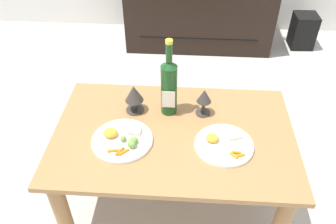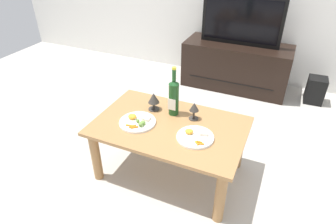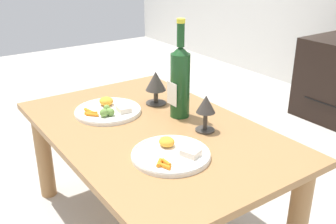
% 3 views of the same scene
% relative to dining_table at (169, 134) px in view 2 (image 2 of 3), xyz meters
% --- Properties ---
extents(ground_plane, '(6.40, 6.40, 0.00)m').
position_rel_dining_table_xyz_m(ground_plane, '(0.00, 0.00, -0.37)').
color(ground_plane, '#B7B2A8').
extents(dining_table, '(1.07, 0.69, 0.45)m').
position_rel_dining_table_xyz_m(dining_table, '(0.00, 0.00, 0.00)').
color(dining_table, '#9E7042').
rests_on(dining_table, ground_plane).
extents(tv_stand, '(1.19, 0.48, 0.53)m').
position_rel_dining_table_xyz_m(tv_stand, '(0.12, 1.65, -0.10)').
color(tv_stand, black).
rests_on(tv_stand, ground_plane).
extents(tv_screen, '(0.87, 0.05, 0.53)m').
position_rel_dining_table_xyz_m(tv_screen, '(0.12, 1.64, 0.43)').
color(tv_screen, black).
rests_on(tv_screen, tv_stand).
extents(floor_speaker, '(0.19, 0.19, 0.29)m').
position_rel_dining_table_xyz_m(floor_speaker, '(1.01, 1.63, -0.22)').
color(floor_speaker, black).
rests_on(floor_speaker, ground_plane).
extents(wine_bottle, '(0.08, 0.08, 0.38)m').
position_rel_dining_table_xyz_m(wine_bottle, '(-0.03, 0.15, 0.23)').
color(wine_bottle, '#19471E').
rests_on(wine_bottle, dining_table).
extents(goblet_left, '(0.09, 0.09, 0.14)m').
position_rel_dining_table_xyz_m(goblet_left, '(-0.19, 0.14, 0.18)').
color(goblet_left, '#38332D').
rests_on(goblet_left, dining_table).
extents(goblet_right, '(0.07, 0.07, 0.14)m').
position_rel_dining_table_xyz_m(goblet_right, '(0.13, 0.14, 0.17)').
color(goblet_right, '#38332D').
rests_on(goblet_right, dining_table).
extents(dinner_plate_left, '(0.27, 0.27, 0.05)m').
position_rel_dining_table_xyz_m(dinner_plate_left, '(-0.22, -0.07, 0.09)').
color(dinner_plate_left, white).
rests_on(dinner_plate_left, dining_table).
extents(dinner_plate_right, '(0.25, 0.25, 0.04)m').
position_rel_dining_table_xyz_m(dinner_plate_right, '(0.22, -0.07, 0.09)').
color(dinner_plate_right, white).
rests_on(dinner_plate_right, dining_table).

